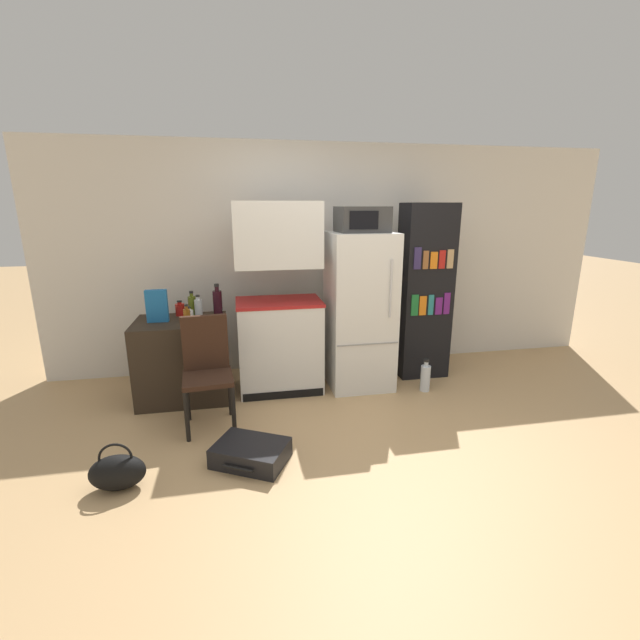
{
  "coord_description": "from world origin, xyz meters",
  "views": [
    {
      "loc": [
        -0.93,
        -2.78,
        1.82
      ],
      "look_at": [
        -0.23,
        0.85,
        0.83
      ],
      "focal_mm": 24.0,
      "sensor_mm": 36.0,
      "label": 1
    }
  ],
  "objects_px": {
    "bottle_amber_beer": "(187,317)",
    "chair": "(207,363)",
    "bottle_olive_oil": "(192,305)",
    "bottle_ketchup_red": "(180,309)",
    "bottle_milk_white": "(189,316)",
    "microwave": "(362,219)",
    "kitchen_hutch": "(279,307)",
    "suitcase_large_flat": "(251,453)",
    "water_bottle_front": "(425,377)",
    "refrigerator": "(359,311)",
    "bottle_clear_short": "(198,308)",
    "bookshelf": "(424,292)",
    "bottle_wine_dark": "(218,303)",
    "handbag": "(117,472)",
    "side_table": "(183,359)",
    "cereal_box": "(157,306)"
  },
  "relations": [
    {
      "from": "bottle_wine_dark",
      "to": "chair",
      "type": "height_order",
      "value": "bottle_wine_dark"
    },
    {
      "from": "refrigerator",
      "to": "bottle_olive_oil",
      "type": "relative_size",
      "value": 6.42
    },
    {
      "from": "bottle_amber_beer",
      "to": "bottle_ketchup_red",
      "type": "bearing_deg",
      "value": 104.46
    },
    {
      "from": "bottle_amber_beer",
      "to": "chair",
      "type": "relative_size",
      "value": 0.22
    },
    {
      "from": "bottle_milk_white",
      "to": "microwave",
      "type": "bearing_deg",
      "value": 2.95
    },
    {
      "from": "handbag",
      "to": "bottle_wine_dark",
      "type": "bearing_deg",
      "value": 66.92
    },
    {
      "from": "water_bottle_front",
      "to": "microwave",
      "type": "bearing_deg",
      "value": 153.15
    },
    {
      "from": "refrigerator",
      "to": "bottle_milk_white",
      "type": "distance_m",
      "value": 1.66
    },
    {
      "from": "bottle_amber_beer",
      "to": "chair",
      "type": "xyz_separation_m",
      "value": [
        0.17,
        -0.33,
        -0.32
      ]
    },
    {
      "from": "bottle_clear_short",
      "to": "chair",
      "type": "xyz_separation_m",
      "value": [
        0.1,
        -0.67,
        -0.32
      ]
    },
    {
      "from": "chair",
      "to": "cereal_box",
      "type": "bearing_deg",
      "value": 123.7
    },
    {
      "from": "microwave",
      "to": "side_table",
      "type": "bearing_deg",
      "value": 179.96
    },
    {
      "from": "refrigerator",
      "to": "bottle_clear_short",
      "type": "distance_m",
      "value": 1.59
    },
    {
      "from": "suitcase_large_flat",
      "to": "handbag",
      "type": "xyz_separation_m",
      "value": [
        -0.88,
        -0.14,
        0.05
      ]
    },
    {
      "from": "bottle_milk_white",
      "to": "handbag",
      "type": "xyz_separation_m",
      "value": [
        -0.38,
        -1.3,
        -0.72
      ]
    },
    {
      "from": "kitchen_hutch",
      "to": "bottle_wine_dark",
      "type": "bearing_deg",
      "value": 173.44
    },
    {
      "from": "bookshelf",
      "to": "refrigerator",
      "type": "bearing_deg",
      "value": -169.53
    },
    {
      "from": "kitchen_hutch",
      "to": "bottle_wine_dark",
      "type": "relative_size",
      "value": 5.86
    },
    {
      "from": "bottle_clear_short",
      "to": "chair",
      "type": "height_order",
      "value": "bottle_clear_short"
    },
    {
      "from": "refrigerator",
      "to": "kitchen_hutch",
      "type": "bearing_deg",
      "value": 177.17
    },
    {
      "from": "bottle_olive_oil",
      "to": "cereal_box",
      "type": "distance_m",
      "value": 0.34
    },
    {
      "from": "bottle_olive_oil",
      "to": "suitcase_large_flat",
      "type": "xyz_separation_m",
      "value": [
        0.48,
        -1.42,
        -0.81
      ]
    },
    {
      "from": "microwave",
      "to": "bookshelf",
      "type": "height_order",
      "value": "bookshelf"
    },
    {
      "from": "side_table",
      "to": "bottle_olive_oil",
      "type": "xyz_separation_m",
      "value": [
        0.11,
        0.17,
        0.49
      ]
    },
    {
      "from": "bottle_olive_oil",
      "to": "bottle_ketchup_red",
      "type": "bearing_deg",
      "value": 165.69
    },
    {
      "from": "bottle_ketchup_red",
      "to": "microwave",
      "type": "bearing_deg",
      "value": -6.44
    },
    {
      "from": "suitcase_large_flat",
      "to": "bookshelf",
      "type": "bearing_deg",
      "value": 64.08
    },
    {
      "from": "bottle_wine_dark",
      "to": "microwave",
      "type": "bearing_deg",
      "value": -4.46
    },
    {
      "from": "chair",
      "to": "bottle_amber_beer",
      "type": "bearing_deg",
      "value": 111.71
    },
    {
      "from": "refrigerator",
      "to": "bottle_milk_white",
      "type": "xyz_separation_m",
      "value": [
        -1.66,
        -0.09,
        0.05
      ]
    },
    {
      "from": "bottle_clear_short",
      "to": "handbag",
      "type": "height_order",
      "value": "bottle_clear_short"
    },
    {
      "from": "microwave",
      "to": "kitchen_hutch",
      "type": "bearing_deg",
      "value": 177.07
    },
    {
      "from": "chair",
      "to": "handbag",
      "type": "height_order",
      "value": "chair"
    },
    {
      "from": "side_table",
      "to": "bottle_ketchup_red",
      "type": "bearing_deg",
      "value": 94.15
    },
    {
      "from": "bottle_clear_short",
      "to": "chair",
      "type": "relative_size",
      "value": 0.23
    },
    {
      "from": "handbag",
      "to": "water_bottle_front",
      "type": "relative_size",
      "value": 1.06
    },
    {
      "from": "suitcase_large_flat",
      "to": "microwave",
      "type": "bearing_deg",
      "value": 75.18
    },
    {
      "from": "water_bottle_front",
      "to": "kitchen_hutch",
      "type": "bearing_deg",
      "value": 166.1
    },
    {
      "from": "side_table",
      "to": "bottle_ketchup_red",
      "type": "distance_m",
      "value": 0.49
    },
    {
      "from": "bottle_ketchup_red",
      "to": "kitchen_hutch",
      "type": "bearing_deg",
      "value": -9.39
    },
    {
      "from": "bottle_amber_beer",
      "to": "bottle_milk_white",
      "type": "xyz_separation_m",
      "value": [
        -0.0,
        0.15,
        -0.02
      ]
    },
    {
      "from": "suitcase_large_flat",
      "to": "bottle_clear_short",
      "type": "bearing_deg",
      "value": 135.54
    },
    {
      "from": "bottle_ketchup_red",
      "to": "cereal_box",
      "type": "xyz_separation_m",
      "value": [
        -0.17,
        -0.2,
        0.09
      ]
    },
    {
      "from": "bottle_wine_dark",
      "to": "cereal_box",
      "type": "height_order",
      "value": "bottle_wine_dark"
    },
    {
      "from": "kitchen_hutch",
      "to": "bottle_olive_oil",
      "type": "distance_m",
      "value": 0.84
    },
    {
      "from": "bottle_wine_dark",
      "to": "suitcase_large_flat",
      "type": "height_order",
      "value": "bottle_wine_dark"
    },
    {
      "from": "bottle_amber_beer",
      "to": "chair",
      "type": "bearing_deg",
      "value": -63.29
    },
    {
      "from": "microwave",
      "to": "bottle_olive_oil",
      "type": "relative_size",
      "value": 1.91
    },
    {
      "from": "chair",
      "to": "bottle_olive_oil",
      "type": "bearing_deg",
      "value": 97.2
    },
    {
      "from": "bookshelf",
      "to": "chair",
      "type": "height_order",
      "value": "bookshelf"
    }
  ]
}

